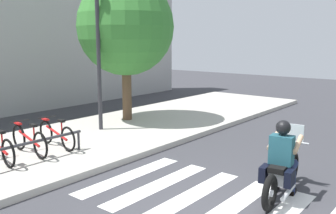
{
  "coord_description": "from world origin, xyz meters",
  "views": [
    {
      "loc": [
        -4.62,
        -2.9,
        2.81
      ],
      "look_at": [
        2.41,
        2.79,
        1.18
      ],
      "focal_mm": 39.66,
      "sensor_mm": 36.0,
      "label": 1
    }
  ],
  "objects_px": {
    "rider": "(283,153)",
    "tree_near_rack": "(126,27)",
    "motorcycle": "(283,171)",
    "street_lamp": "(98,45)",
    "bike_rack": "(27,145)",
    "bicycle_3": "(56,134)",
    "bicycle_2": "(29,140)"
  },
  "relations": [
    {
      "from": "rider",
      "to": "tree_near_rack",
      "type": "relative_size",
      "value": 0.3
    },
    {
      "from": "motorcycle",
      "to": "street_lamp",
      "type": "height_order",
      "value": "street_lamp"
    },
    {
      "from": "bike_rack",
      "to": "bicycle_3",
      "type": "bearing_deg",
      "value": 26.21
    },
    {
      "from": "bicycle_3",
      "to": "street_lamp",
      "type": "relative_size",
      "value": 0.38
    },
    {
      "from": "bicycle_3",
      "to": "street_lamp",
      "type": "distance_m",
      "value": 3.04
    },
    {
      "from": "bike_rack",
      "to": "street_lamp",
      "type": "bearing_deg",
      "value": 21.06
    },
    {
      "from": "motorcycle",
      "to": "bicycle_3",
      "type": "relative_size",
      "value": 1.27
    },
    {
      "from": "rider",
      "to": "street_lamp",
      "type": "bearing_deg",
      "value": 80.7
    },
    {
      "from": "motorcycle",
      "to": "rider",
      "type": "bearing_deg",
      "value": -175.7
    },
    {
      "from": "bicycle_3",
      "to": "motorcycle",
      "type": "bearing_deg",
      "value": -78.7
    },
    {
      "from": "street_lamp",
      "to": "bicycle_3",
      "type": "bearing_deg",
      "value": -162.0
    },
    {
      "from": "bicycle_3",
      "to": "rider",
      "type": "bearing_deg",
      "value": -79.5
    },
    {
      "from": "motorcycle",
      "to": "bike_rack",
      "type": "distance_m",
      "value": 5.35
    },
    {
      "from": "street_lamp",
      "to": "tree_near_rack",
      "type": "bearing_deg",
      "value": 14.68
    },
    {
      "from": "bicycle_2",
      "to": "bike_rack",
      "type": "bearing_deg",
      "value": -124.14
    },
    {
      "from": "bicycle_2",
      "to": "street_lamp",
      "type": "height_order",
      "value": "street_lamp"
    },
    {
      "from": "bike_rack",
      "to": "tree_near_rack",
      "type": "xyz_separation_m",
      "value": [
        4.66,
        1.6,
        2.68
      ]
    },
    {
      "from": "motorcycle",
      "to": "rider",
      "type": "height_order",
      "value": "rider"
    },
    {
      "from": "rider",
      "to": "bicycle_2",
      "type": "distance_m",
      "value": 5.72
    },
    {
      "from": "motorcycle",
      "to": "tree_near_rack",
      "type": "relative_size",
      "value": 0.44
    },
    {
      "from": "rider",
      "to": "street_lamp",
      "type": "distance_m",
      "value": 6.44
    },
    {
      "from": "bike_rack",
      "to": "tree_near_rack",
      "type": "height_order",
      "value": "tree_near_rack"
    },
    {
      "from": "tree_near_rack",
      "to": "bicycle_2",
      "type": "bearing_deg",
      "value": -166.21
    },
    {
      "from": "bike_rack",
      "to": "street_lamp",
      "type": "relative_size",
      "value": 0.64
    },
    {
      "from": "rider",
      "to": "motorcycle",
      "type": "bearing_deg",
      "value": 4.3
    },
    {
      "from": "rider",
      "to": "bicycle_3",
      "type": "height_order",
      "value": "rider"
    },
    {
      "from": "motorcycle",
      "to": "bike_rack",
      "type": "relative_size",
      "value": 0.75
    },
    {
      "from": "bicycle_2",
      "to": "tree_near_rack",
      "type": "distance_m",
      "value": 5.19
    },
    {
      "from": "motorcycle",
      "to": "tree_near_rack",
      "type": "distance_m",
      "value": 7.46
    },
    {
      "from": "motorcycle",
      "to": "rider",
      "type": "relative_size",
      "value": 1.49
    },
    {
      "from": "bicycle_3",
      "to": "street_lamp",
      "type": "bearing_deg",
      "value": 18.0
    },
    {
      "from": "motorcycle",
      "to": "street_lamp",
      "type": "distance_m",
      "value": 6.54
    }
  ]
}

